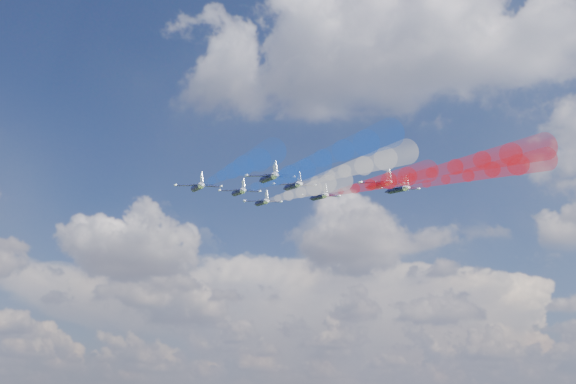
% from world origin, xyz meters
% --- Properties ---
extents(jet_lead, '(13.67, 14.29, 5.53)m').
position_xyz_m(jet_lead, '(-9.24, -7.58, 146.79)').
color(jet_lead, black).
extents(trail_lead, '(27.20, 34.58, 11.45)m').
position_xyz_m(trail_lead, '(5.66, -27.22, 142.07)').
color(trail_lead, white).
extents(jet_inner_left, '(13.67, 14.29, 5.53)m').
position_xyz_m(jet_inner_left, '(-9.26, -21.29, 145.15)').
color(jet_inner_left, black).
extents(trail_inner_left, '(27.20, 34.58, 11.45)m').
position_xyz_m(trail_inner_left, '(5.65, -40.93, 140.44)').
color(trail_inner_left, blue).
extents(jet_inner_right, '(13.67, 14.29, 5.53)m').
position_xyz_m(jet_inner_right, '(4.74, -10.84, 145.89)').
color(jet_inner_right, black).
extents(trail_inner_right, '(27.20, 34.58, 11.45)m').
position_xyz_m(trail_inner_right, '(19.64, -30.48, 141.17)').
color(trail_inner_right, red).
extents(jet_outer_left, '(13.67, 14.29, 5.53)m').
position_xyz_m(jet_outer_left, '(-11.24, -36.49, 141.83)').
color(jet_outer_left, black).
extents(trail_outer_left, '(27.20, 34.58, 11.45)m').
position_xyz_m(trail_outer_left, '(3.67, -56.13, 137.11)').
color(trail_outer_left, blue).
extents(jet_center_third, '(13.67, 14.29, 5.53)m').
position_xyz_m(jet_center_third, '(3.78, -26.15, 143.69)').
color(jet_center_third, black).
extents(trail_center_third, '(27.20, 34.58, 11.45)m').
position_xyz_m(trail_center_third, '(18.68, -45.79, 138.98)').
color(trail_center_third, white).
extents(jet_outer_right, '(13.67, 14.29, 5.53)m').
position_xyz_m(jet_outer_right, '(21.66, -13.03, 145.19)').
color(jet_outer_right, black).
extents(trail_outer_right, '(27.20, 34.58, 11.45)m').
position_xyz_m(trail_outer_right, '(36.56, -32.67, 140.48)').
color(trail_outer_right, red).
extents(jet_rear_left, '(13.67, 14.29, 5.53)m').
position_xyz_m(jet_rear_left, '(4.11, -40.91, 140.69)').
color(jet_rear_left, black).
extents(trail_rear_left, '(27.20, 34.58, 11.45)m').
position_xyz_m(trail_rear_left, '(19.02, -60.55, 135.97)').
color(trail_rear_left, blue).
extents(jet_rear_right, '(13.67, 14.29, 5.53)m').
position_xyz_m(jet_rear_right, '(20.80, -28.22, 141.73)').
color(jet_rear_right, black).
extents(trail_rear_right, '(27.20, 34.58, 11.45)m').
position_xyz_m(trail_rear_right, '(35.71, -47.86, 137.01)').
color(trail_rear_right, red).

